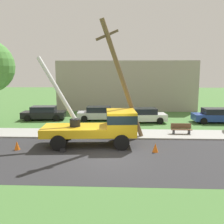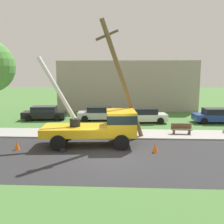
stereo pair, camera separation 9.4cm
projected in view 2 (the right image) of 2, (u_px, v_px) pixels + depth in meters
ground_plane at (115, 119)px, 26.24m from camera, size 120.00×120.00×0.00m
road_asphalt at (108, 157)px, 14.39m from camera, size 80.00×7.80×0.01m
sidewalk_strip at (112, 134)px, 19.67m from camera, size 80.00×2.92×0.10m
utility_truck at (102, 125)px, 16.55m from camera, size 6.93×3.24×5.98m
leaning_utility_pole at (123, 81)px, 17.15m from camera, size 3.43×2.70×8.39m
traffic_cone_ahead at (155, 148)px, 15.17m from camera, size 0.36×0.36×0.56m
traffic_cone_behind at (17, 145)px, 15.67m from camera, size 0.36×0.36×0.56m
parked_sedan_black at (44, 113)px, 25.81m from camera, size 4.55×2.29×1.42m
parked_sedan_silver at (99, 113)px, 25.51m from camera, size 4.51×2.21×1.42m
parked_sedan_white at (144, 115)px, 24.33m from camera, size 4.53×2.25×1.42m
parked_sedan_blue at (216, 116)px, 24.20m from camera, size 4.43×2.07×1.42m
park_bench at (181, 129)px, 19.41m from camera, size 1.60×0.45×0.90m
lowrise_building_backdrop at (127, 85)px, 33.95m from camera, size 18.00×6.00×6.40m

